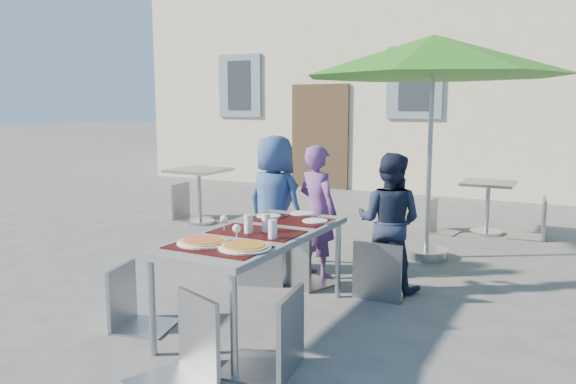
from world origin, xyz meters
The scene contains 22 objects.
ground centered at (0.00, 0.00, 0.00)m, with size 90.00×90.00×0.00m, color #4C4C4F.
dining_table centered at (0.72, 0.30, 0.70)m, with size 0.80×1.85×0.76m.
pizza_near_left centered at (0.57, -0.22, 0.77)m, with size 0.37×0.37×0.03m.
pizza_near_right centered at (0.92, -0.20, 0.77)m, with size 0.38×0.38×0.03m.
glassware centered at (0.77, 0.21, 0.83)m, with size 0.55×0.44×0.15m.
place_settings centered at (0.73, 0.97, 0.76)m, with size 0.73×0.48×0.01m.
child_0 centered at (0.13, 1.66, 0.72)m, with size 0.71×0.46×1.44m, color navy.
child_1 centered at (0.61, 1.69, 0.68)m, with size 0.49×0.32×1.36m, color #673C7B.
child_2 centered at (1.40, 1.61, 0.66)m, with size 0.64×0.37×1.31m, color #192138.
chair_0 centered at (0.24, 1.20, 0.60)m, with size 0.58×0.58×1.02m.
chair_1 centered at (0.63, 1.30, 0.58)m, with size 0.56×0.57×0.99m.
chair_2 centered at (1.41, 1.34, 0.60)m, with size 0.46×0.46×1.02m.
chair_3 centered at (-0.10, -0.24, 0.55)m, with size 0.52×0.51×0.95m.
chair_4 centered at (1.27, -0.38, 0.62)m, with size 0.53×0.53×1.05m.
chair_5 centered at (0.80, -0.75, 0.61)m, with size 0.59×0.59×1.03m.
patio_umbrella centered at (1.45, 2.91, 2.28)m, with size 2.93×2.93×2.52m.
cafe_table_0 centered at (-2.04, 3.26, 0.59)m, with size 0.77×0.77×0.82m.
bg_chair_l_0 centered at (-2.43, 3.44, 0.63)m, with size 0.51×0.51×1.06m.
bg_chair_r_0 centered at (-1.29, 3.68, 0.51)m, with size 0.51×0.51×0.88m.
cafe_table_1 centered at (1.87, 4.53, 0.48)m, with size 0.67×0.67×0.72m.
bg_chair_l_1 centered at (1.25, 4.34, 0.50)m, with size 0.43×0.43×0.85m.
bg_chair_r_1 centered at (2.48, 4.57, 0.60)m, with size 0.50×0.50×1.02m.
Camera 1 is at (2.97, -3.44, 1.74)m, focal length 35.00 mm.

